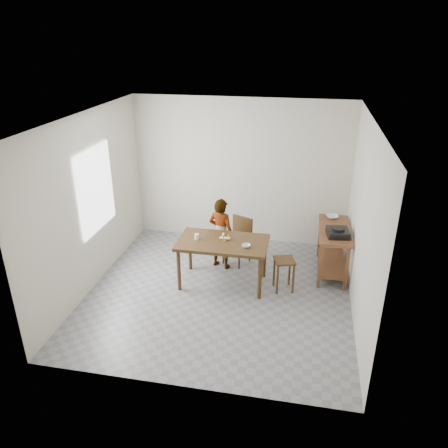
% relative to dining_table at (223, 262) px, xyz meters
% --- Properties ---
extents(floor, '(4.00, 4.00, 0.04)m').
position_rel_dining_table_xyz_m(floor, '(0.00, -0.30, -0.40)').
color(floor, slate).
rests_on(floor, ground).
extents(ceiling, '(4.00, 4.00, 0.04)m').
position_rel_dining_table_xyz_m(ceiling, '(0.00, -0.30, 2.35)').
color(ceiling, white).
rests_on(ceiling, wall_back).
extents(wall_back, '(4.00, 0.04, 2.70)m').
position_rel_dining_table_xyz_m(wall_back, '(0.00, 1.72, 0.98)').
color(wall_back, beige).
rests_on(wall_back, ground).
extents(wall_front, '(4.00, 0.04, 2.70)m').
position_rel_dining_table_xyz_m(wall_front, '(0.00, -2.32, 0.98)').
color(wall_front, beige).
rests_on(wall_front, ground).
extents(wall_left, '(0.04, 4.00, 2.70)m').
position_rel_dining_table_xyz_m(wall_left, '(-2.02, -0.30, 0.98)').
color(wall_left, beige).
rests_on(wall_left, ground).
extents(wall_right, '(0.04, 4.00, 2.70)m').
position_rel_dining_table_xyz_m(wall_right, '(2.02, -0.30, 0.98)').
color(wall_right, beige).
rests_on(wall_right, ground).
extents(window_pane, '(0.02, 1.10, 1.30)m').
position_rel_dining_table_xyz_m(window_pane, '(-1.97, -0.10, 1.12)').
color(window_pane, white).
rests_on(window_pane, wall_left).
extents(dining_table, '(1.40, 0.80, 0.75)m').
position_rel_dining_table_xyz_m(dining_table, '(0.00, 0.00, 0.00)').
color(dining_table, '#402913').
rests_on(dining_table, floor).
extents(prep_counter, '(0.50, 1.20, 0.80)m').
position_rel_dining_table_xyz_m(prep_counter, '(1.72, 0.70, 0.03)').
color(prep_counter, brown).
rests_on(prep_counter, floor).
extents(child, '(0.52, 0.42, 1.25)m').
position_rel_dining_table_xyz_m(child, '(-0.14, 0.53, 0.25)').
color(child, silver).
rests_on(child, floor).
extents(dining_chair, '(0.52, 0.52, 0.81)m').
position_rel_dining_table_xyz_m(dining_chair, '(0.10, 0.72, 0.03)').
color(dining_chair, '#402913').
rests_on(dining_chair, floor).
extents(stool, '(0.37, 0.37, 0.53)m').
position_rel_dining_table_xyz_m(stool, '(0.97, -0.00, -0.11)').
color(stool, '#402913').
rests_on(stool, floor).
extents(glass_tumbler, '(0.08, 0.08, 0.09)m').
position_rel_dining_table_xyz_m(glass_tumbler, '(-0.41, -0.01, 0.42)').
color(glass_tumbler, silver).
rests_on(glass_tumbler, dining_table).
extents(small_bowl, '(0.14, 0.14, 0.04)m').
position_rel_dining_table_xyz_m(small_bowl, '(0.38, -0.12, 0.40)').
color(small_bowl, silver).
rests_on(small_bowl, dining_table).
extents(banana, '(0.20, 0.15, 0.07)m').
position_rel_dining_table_xyz_m(banana, '(0.02, 0.06, 0.41)').
color(banana, '#F0DC55').
rests_on(banana, dining_table).
extents(serving_bowl, '(0.25, 0.25, 0.05)m').
position_rel_dining_table_xyz_m(serving_bowl, '(1.69, 1.13, 0.45)').
color(serving_bowl, silver).
rests_on(serving_bowl, prep_counter).
extents(gas_burner, '(0.38, 0.38, 0.11)m').
position_rel_dining_table_xyz_m(gas_burner, '(1.75, 0.43, 0.48)').
color(gas_burner, black).
rests_on(gas_burner, prep_counter).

